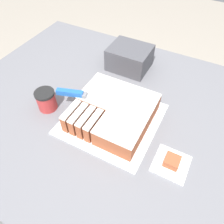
% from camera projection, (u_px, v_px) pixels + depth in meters
% --- Properties ---
extents(ground_plane, '(8.00, 8.00, 0.00)m').
position_uv_depth(ground_plane, '(111.00, 192.00, 1.64)').
color(ground_plane, '#9E9384').
extents(countertop, '(1.40, 1.10, 0.93)m').
position_uv_depth(countertop, '(110.00, 161.00, 1.29)').
color(countertop, slate).
rests_on(countertop, ground_plane).
extents(cake_board, '(0.37, 0.36, 0.01)m').
position_uv_depth(cake_board, '(112.00, 119.00, 0.90)').
color(cake_board, white).
rests_on(cake_board, countertop).
extents(cake, '(0.30, 0.30, 0.08)m').
position_uv_depth(cake, '(114.00, 112.00, 0.87)').
color(cake, '#994C2D').
rests_on(cake, cake_board).
extents(knife, '(0.32, 0.12, 0.02)m').
position_uv_depth(knife, '(80.00, 94.00, 0.87)').
color(knife, silver).
rests_on(knife, cake).
extents(coffee_cup, '(0.08, 0.08, 0.09)m').
position_uv_depth(coffee_cup, '(46.00, 100.00, 0.92)').
color(coffee_cup, '#B23333').
rests_on(coffee_cup, countertop).
extents(paper_napkin, '(0.12, 0.12, 0.01)m').
position_uv_depth(paper_napkin, '(171.00, 164.00, 0.77)').
color(paper_napkin, white).
rests_on(paper_napkin, countertop).
extents(brownie, '(0.05, 0.05, 0.03)m').
position_uv_depth(brownie, '(172.00, 161.00, 0.75)').
color(brownie, '#994C2D').
rests_on(brownie, paper_napkin).
extents(storage_box, '(0.20, 0.17, 0.11)m').
position_uv_depth(storage_box, '(130.00, 58.00, 1.10)').
color(storage_box, '#47474C').
rests_on(storage_box, countertop).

